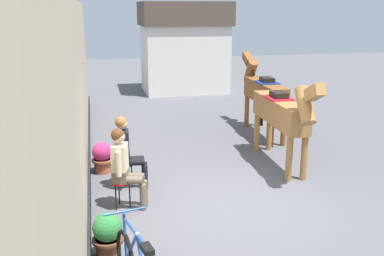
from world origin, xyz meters
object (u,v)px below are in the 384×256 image
flower_planter_far (102,157)px  flower_planter_near (108,235)px  saddled_horse_far (263,91)px  seated_visitor_far (127,149)px  seated_visitor_near (124,164)px  saddled_horse_near (282,113)px

flower_planter_far → flower_planter_near: bearing=-90.3°
flower_planter_near → flower_planter_far: size_ratio=1.00×
saddled_horse_far → seated_visitor_far: bearing=-142.4°
seated_visitor_near → saddled_horse_near: saddled_horse_near is taller
saddled_horse_near → flower_planter_near: bearing=-142.3°
flower_planter_near → saddled_horse_far: bearing=51.2°
saddled_horse_far → flower_planter_far: bearing=-154.9°
seated_visitor_far → saddled_horse_far: (3.81, 2.93, 0.38)m
seated_visitor_near → saddled_horse_near: (3.39, 1.37, 0.38)m
seated_visitor_near → saddled_horse_far: (3.92, 3.78, 0.38)m
saddled_horse_far → flower_planter_near: bearing=-128.8°
saddled_horse_far → saddled_horse_near: bearing=-102.4°
flower_planter_far → saddled_horse_near: bearing=-6.6°
saddled_horse_far → flower_planter_near: (-4.27, -5.30, -0.82)m
flower_planter_far → saddled_horse_far: bearing=25.1°
flower_planter_far → seated_visitor_near: bearing=-79.5°
seated_visitor_near → seated_visitor_far: 0.86m
saddled_horse_far → flower_planter_near: saddled_horse_far is taller
saddled_horse_near → flower_planter_far: 3.84m
flower_planter_near → flower_planter_far: bearing=89.7°
seated_visitor_near → flower_planter_near: bearing=-102.9°
seated_visitor_near → flower_planter_far: bearing=100.5°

